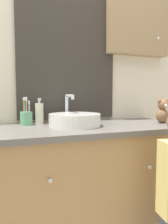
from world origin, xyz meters
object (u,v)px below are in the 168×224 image
object	(u,v)px
toothbrush_holder	(26,117)
teddy_bear	(162,112)
sink_basin	(75,119)
soap_dispenser	(39,113)

from	to	relation	value
toothbrush_holder	teddy_bear	xyz separation A→B (m)	(0.97, -0.24, 0.03)
toothbrush_holder	teddy_bear	size ratio (longest dim) A/B	1.09
toothbrush_holder	teddy_bear	bearing A→B (deg)	-13.68
sink_basin	toothbrush_holder	xyz separation A→B (m)	(-0.30, 0.17, 0.01)
sink_basin	toothbrush_holder	world-z (taller)	sink_basin
toothbrush_holder	soap_dispenser	size ratio (longest dim) A/B	1.05
teddy_bear	toothbrush_holder	bearing A→B (deg)	166.32
sink_basin	soap_dispenser	size ratio (longest dim) A/B	2.12
toothbrush_holder	soap_dispenser	bearing A→B (deg)	20.41
sink_basin	teddy_bear	bearing A→B (deg)	-5.92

